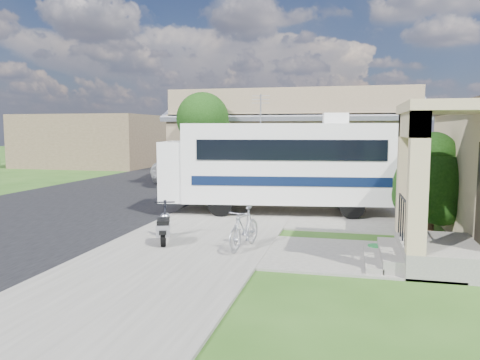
% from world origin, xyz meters
% --- Properties ---
extents(ground, '(120.00, 120.00, 0.00)m').
position_xyz_m(ground, '(0.00, 0.00, 0.00)').
color(ground, '#234713').
extents(street_slab, '(9.00, 80.00, 0.02)m').
position_xyz_m(street_slab, '(-7.50, 10.00, 0.01)').
color(street_slab, black).
rests_on(street_slab, ground).
extents(sidewalk_slab, '(4.00, 80.00, 0.06)m').
position_xyz_m(sidewalk_slab, '(-1.00, 10.00, 0.03)').
color(sidewalk_slab, '#636059').
rests_on(sidewalk_slab, ground).
extents(driveway_slab, '(7.00, 6.00, 0.05)m').
position_xyz_m(driveway_slab, '(1.50, 4.50, 0.03)').
color(driveway_slab, '#636059').
rests_on(driveway_slab, ground).
extents(walk_slab, '(4.00, 3.00, 0.05)m').
position_xyz_m(walk_slab, '(3.00, -1.00, 0.03)').
color(walk_slab, '#636059').
rests_on(walk_slab, ground).
extents(warehouse, '(12.50, 8.40, 5.04)m').
position_xyz_m(warehouse, '(0.00, 13.97, 1.99)').
color(warehouse, '#816950').
rests_on(warehouse, ground).
extents(distant_bldg_far, '(10.00, 8.00, 4.00)m').
position_xyz_m(distant_bldg_far, '(-17.00, 22.00, 2.00)').
color(distant_bldg_far, brown).
rests_on(distant_bldg_far, ground).
extents(distant_bldg_near, '(8.00, 7.00, 3.20)m').
position_xyz_m(distant_bldg_near, '(-15.00, 34.00, 1.60)').
color(distant_bldg_near, '#816950').
rests_on(distant_bldg_near, ground).
extents(street_tree_a, '(2.44, 2.40, 4.58)m').
position_xyz_m(street_tree_a, '(-3.70, 9.05, 3.25)').
color(street_tree_a, '#312216').
rests_on(street_tree_a, ground).
extents(street_tree_b, '(2.44, 2.40, 4.73)m').
position_xyz_m(street_tree_b, '(-3.70, 19.05, 3.39)').
color(street_tree_b, '#312216').
rests_on(street_tree_b, ground).
extents(street_tree_c, '(2.44, 2.40, 4.42)m').
position_xyz_m(street_tree_c, '(-3.70, 28.05, 3.10)').
color(street_tree_c, '#312216').
rests_on(street_tree_c, ground).
extents(motorhome, '(8.08, 3.47, 4.01)m').
position_xyz_m(motorhome, '(0.53, 4.26, 1.72)').
color(motorhome, silver).
rests_on(motorhome, ground).
extents(shrub, '(2.28, 2.18, 2.80)m').
position_xyz_m(shrub, '(5.09, 1.99, 1.43)').
color(shrub, '#312216').
rests_on(shrub, ground).
extents(scooter, '(0.75, 1.44, 0.98)m').
position_xyz_m(scooter, '(-1.63, -0.91, 0.44)').
color(scooter, black).
rests_on(scooter, ground).
extents(bicycle, '(0.77, 1.68, 0.97)m').
position_xyz_m(bicycle, '(0.43, -1.03, 0.49)').
color(bicycle, '#A7A7AF').
rests_on(bicycle, ground).
extents(pickup_truck, '(3.04, 5.74, 1.54)m').
position_xyz_m(pickup_truck, '(-5.84, 13.36, 0.77)').
color(pickup_truck, silver).
rests_on(pickup_truck, ground).
extents(van, '(3.49, 6.93, 1.93)m').
position_xyz_m(van, '(-6.33, 19.74, 0.96)').
color(van, silver).
rests_on(van, ground).
extents(garden_hose, '(0.36, 0.36, 0.16)m').
position_xyz_m(garden_hose, '(3.45, -0.51, 0.08)').
color(garden_hose, '#16702D').
rests_on(garden_hose, ground).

